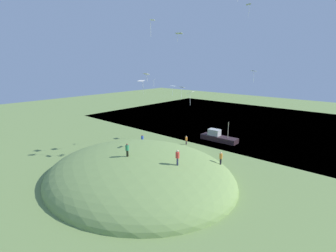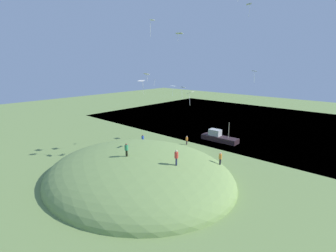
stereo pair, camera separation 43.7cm
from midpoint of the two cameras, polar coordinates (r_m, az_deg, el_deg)
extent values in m
plane|color=olive|center=(41.25, 4.42, -6.22)|extent=(160.00, 160.00, 0.00)
cube|color=teal|center=(66.42, 20.35, 0.57)|extent=(48.69, 80.00, 0.40)
ellipsoid|color=#77954F|center=(33.44, -6.30, -11.27)|extent=(22.41, 25.50, 6.95)
cube|color=black|center=(48.38, 11.85, -2.84)|extent=(2.27, 7.04, 0.91)
cube|color=#A6AAA7|center=(48.58, 10.83, -1.44)|extent=(1.50, 2.23, 1.18)
cylinder|color=gray|center=(47.10, 13.83, -0.96)|extent=(0.14, 0.14, 2.97)
cube|color=black|center=(30.64, -8.92, -6.07)|extent=(0.15, 0.25, 0.76)
cylinder|color=#328B57|center=(30.41, -8.97, -4.86)|extent=(0.48, 0.48, 0.60)
sphere|color=brown|center=(30.28, -9.00, -4.12)|extent=(0.23, 0.23, 0.23)
cube|color=#3F2C35|center=(45.59, 4.53, -3.73)|extent=(0.15, 0.23, 0.75)
cylinder|color=orange|center=(45.39, 4.54, -2.92)|extent=(0.45, 0.45, 0.59)
sphere|color=beige|center=(45.28, 4.55, -2.42)|extent=(0.23, 0.23, 0.23)
cube|color=#272B4C|center=(28.61, 2.34, -8.03)|extent=(0.23, 0.27, 0.86)
cylinder|color=red|center=(28.33, 2.35, -6.58)|extent=(0.59, 0.59, 0.68)
sphere|color=beige|center=(28.17, 2.36, -5.68)|extent=(0.26, 0.26, 0.26)
cube|color=black|center=(32.90, 12.07, -7.90)|extent=(0.23, 0.15, 0.80)
cylinder|color=orange|center=(32.64, 12.14, -6.73)|extent=(0.44, 0.44, 0.63)
sphere|color=beige|center=(32.49, 12.17, -6.01)|extent=(0.24, 0.24, 0.24)
cube|color=black|center=(46.37, -5.44, -3.43)|extent=(0.29, 0.26, 0.76)
cylinder|color=#2D4CB5|center=(46.17, -5.46, -2.63)|extent=(0.65, 0.65, 0.60)
sphere|color=brown|center=(46.06, -5.47, -2.13)|extent=(0.23, 0.23, 0.23)
cube|color=white|center=(38.51, 1.40, 9.05)|extent=(0.64, 0.87, 0.05)
cylinder|color=white|center=(38.50, 1.43, 7.79)|extent=(0.05, 0.18, 1.27)
cube|color=white|center=(43.36, -2.80, 10.38)|extent=(0.75, 0.69, 0.18)
cylinder|color=white|center=(43.50, -2.84, 9.53)|extent=(0.17, 0.06, 1.00)
cube|color=white|center=(42.45, 19.20, 11.67)|extent=(1.02, 1.07, 0.16)
cylinder|color=white|center=(42.58, 19.19, 10.26)|extent=(0.14, 0.24, 1.64)
cube|color=white|center=(34.31, -3.22, 22.82)|extent=(0.99, 0.90, 0.05)
cylinder|color=white|center=(34.09, -3.60, 21.02)|extent=(0.11, 0.09, 1.78)
cube|color=white|center=(37.51, -5.77, 10.14)|extent=(0.88, 1.08, 0.17)
cylinder|color=white|center=(37.72, -5.29, 8.50)|extent=(0.12, 0.20, 1.72)
cube|color=white|center=(39.88, 2.90, 20.20)|extent=(1.03, 1.24, 0.16)
cylinder|color=white|center=(39.96, 2.58, 19.12)|extent=(0.11, 0.11, 0.94)
cube|color=white|center=(47.00, 3.58, 8.76)|extent=(0.76, 1.05, 0.20)
cylinder|color=white|center=(47.25, 3.45, 7.30)|extent=(0.13, 0.25, 1.94)
cube|color=white|center=(40.72, -4.56, 11.65)|extent=(0.65, 0.96, 0.23)
cylinder|color=white|center=(40.93, -4.39, 10.70)|extent=(0.07, 0.15, 0.89)
cube|color=white|center=(39.70, 18.15, 24.73)|extent=(1.16, 1.04, 0.15)
cylinder|color=white|center=(39.31, 18.20, 23.43)|extent=(0.24, 0.21, 1.40)
cube|color=white|center=(32.19, 5.40, 7.53)|extent=(1.13, 0.90, 0.26)
cylinder|color=white|center=(32.38, 5.31, 5.89)|extent=(0.17, 0.23, 1.38)
camera|label=1|loc=(0.22, -89.67, 0.08)|focal=26.97mm
camera|label=2|loc=(0.22, 90.33, -0.08)|focal=26.97mm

